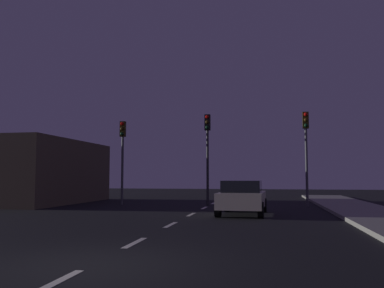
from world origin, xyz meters
TOP-DOWN VIEW (x-y plane):
  - ground_plane at (0.00, 7.00)m, footprint 80.00×80.00m
  - lane_stripe_nearest at (0.00, -1.20)m, footprint 0.16×1.60m
  - lane_stripe_second at (0.00, 2.60)m, footprint 0.16×1.60m
  - lane_stripe_third at (0.00, 6.40)m, footprint 0.16×1.60m
  - lane_stripe_fourth at (0.00, 10.20)m, footprint 0.16×1.60m
  - lane_stripe_fifth at (0.00, 14.00)m, footprint 0.16×1.60m
  - lane_stripe_sixth at (0.00, 17.80)m, footprint 0.16×1.60m
  - traffic_signal_left at (-5.07, 15.52)m, footprint 0.32×0.38m
  - traffic_signal_center at (-0.04, 15.52)m, footprint 0.32×0.38m
  - traffic_signal_right at (5.35, 15.52)m, footprint 0.32×0.38m
  - car_stopped_ahead at (2.18, 10.46)m, footprint 2.04×3.92m
  - storefront_left at (-10.57, 16.07)m, footprint 5.14×9.64m

SIDE VIEW (x-z plane):
  - ground_plane at x=0.00m, z-range 0.00..0.00m
  - lane_stripe_nearest at x=0.00m, z-range 0.00..0.01m
  - lane_stripe_second at x=0.00m, z-range 0.00..0.01m
  - lane_stripe_third at x=0.00m, z-range 0.00..0.01m
  - lane_stripe_fourth at x=0.00m, z-range 0.00..0.01m
  - lane_stripe_fifth at x=0.00m, z-range 0.00..0.01m
  - lane_stripe_sixth at x=0.00m, z-range 0.00..0.01m
  - car_stopped_ahead at x=2.18m, z-range 0.02..1.47m
  - storefront_left at x=-10.57m, z-range 0.00..3.83m
  - traffic_signal_left at x=-5.07m, z-range 0.98..5.85m
  - traffic_signal_right at x=5.35m, z-range 1.02..6.15m
  - traffic_signal_center at x=-0.04m, z-range 1.02..6.16m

